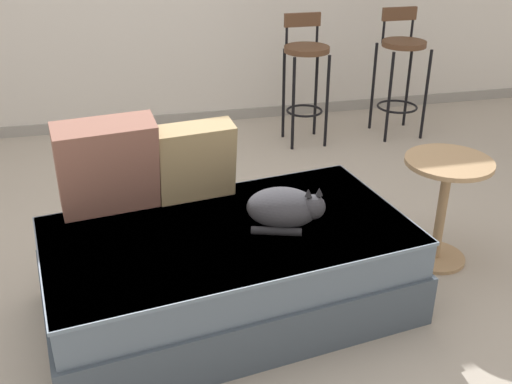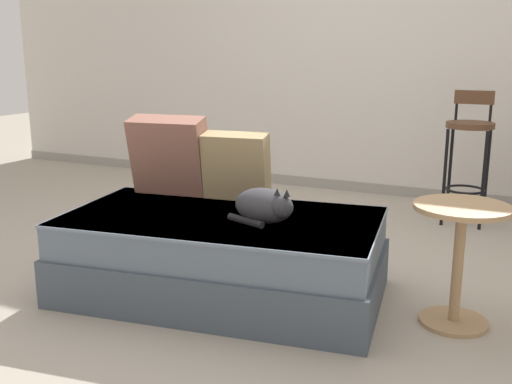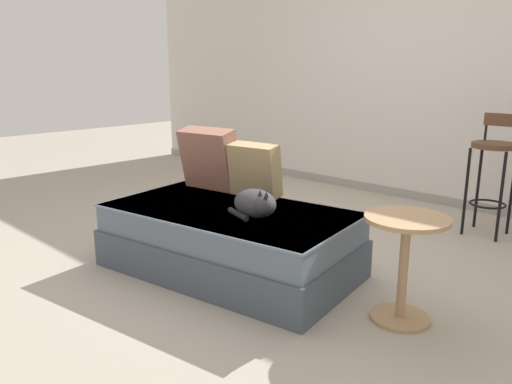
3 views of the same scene
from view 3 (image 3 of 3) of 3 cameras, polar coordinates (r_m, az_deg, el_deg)
name	(u,v)px [view 3 (image 3 of 3)]	position (r m, az deg, el deg)	size (l,w,h in m)	color
ground_plane	(269,255)	(3.68, 1.50, -7.16)	(16.00, 16.00, 0.00)	#A89E8E
wall_back_panel	(421,70)	(5.32, 18.36, 13.05)	(8.00, 0.10, 2.60)	silver
wall_baseboard_trim	(409,194)	(5.43, 17.10, -0.26)	(8.00, 0.02, 0.09)	gray
couch	(229,239)	(3.33, -3.08, -5.44)	(1.75, 1.13, 0.43)	#44505B
throw_pillow_corner	(210,159)	(3.76, -5.30, 3.83)	(0.47, 0.31, 0.47)	#936051
throw_pillow_middle	(255,170)	(3.52, -0.16, 2.52)	(0.39, 0.24, 0.39)	tan
cat	(256,204)	(3.06, -0.06, -1.34)	(0.38, 0.33, 0.20)	#333338
bar_stool_near_window	(493,161)	(4.40, 25.47, 3.17)	(0.34, 0.34, 0.97)	black
side_table	(404,254)	(2.75, 16.61, -6.79)	(0.44, 0.44, 0.58)	tan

